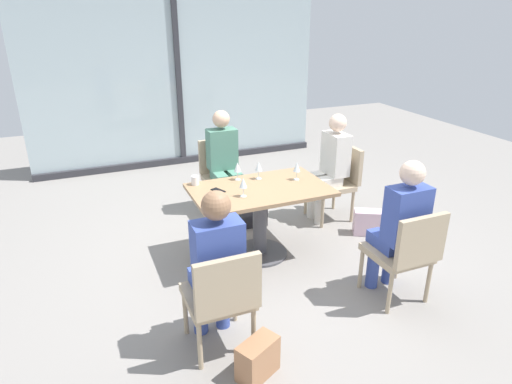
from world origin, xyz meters
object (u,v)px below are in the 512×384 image
Objects in this scene: chair_front_left at (222,295)px; wine_glass_2 at (243,183)px; person_front_right at (400,223)px; wine_glass_0 at (237,167)px; person_near_window at (224,159)px; wine_glass_1 at (297,167)px; handbag_0 at (258,359)px; wine_glass_3 at (259,167)px; cell_phone_on_table at (218,191)px; chair_front_right at (406,250)px; handbag_1 at (253,214)px; chair_far_right at (337,178)px; chair_near_window at (221,172)px; coffee_cup at (195,180)px; dining_table_main at (260,206)px; person_far_right at (331,163)px; person_front_left at (216,262)px; handbag_2 at (367,222)px.

wine_glass_2 reaches higher than chair_front_left.
person_front_right is 1.67m from wine_glass_0.
person_near_window is 6.81× the size of wine_glass_1.
handbag_0 is (0.14, -0.31, -0.36)m from chair_front_left.
wine_glass_3 reaches higher than handbag_0.
chair_front_right is at bearing -70.46° from cell_phone_on_table.
wine_glass_0 is 0.85m from handbag_1.
chair_far_right is at bearing 39.90° from chair_front_left.
chair_front_left is 1.00× the size of chair_near_window.
handbag_0 is (-0.26, -1.59, -0.59)m from cell_phone_on_table.
wine_glass_1 reaches higher than chair_front_right.
coffee_cup is at bearing 99.16° from cell_phone_on_table.
chair_front_left is at bearing -134.30° from wine_glass_1.
chair_front_right is 9.67× the size of coffee_cup.
cell_phone_on_table is at bearing -133.52° from handbag_1.
wine_glass_0 is 0.37m from cell_phone_on_table.
person_far_right is (1.08, 0.47, 0.16)m from dining_table_main.
wine_glass_3 is (-1.10, -0.23, 0.37)m from chair_far_right.
chair_front_left is 2.52m from person_far_right.
wine_glass_2 is at bearing 136.97° from person_front_right.
wine_glass_2 is (-1.02, 1.06, 0.37)m from chair_front_right.
chair_near_window is at bearing 108.52° from chair_front_right.
wine_glass_3 is at bearing 40.19° from handbag_0.
dining_table_main is at bearing 126.40° from person_front_right.
person_far_right is at bearing 31.77° from wine_glass_1.
person_front_left is at bearing -123.85° from wine_glass_3.
wine_glass_1 is at bearing 8.80° from dining_table_main.
wine_glass_2 is (0.58, 1.06, 0.37)m from chair_front_left.
coffee_cup reaches higher than handbag_1.
wine_glass_1 is 1.00× the size of wine_glass_3.
chair_front_left is at bearing -121.77° from wine_glass_3.
coffee_cup reaches higher than cell_phone_on_table.
wine_glass_2 and wine_glass_3 have the same top height.
cell_phone_on_table is at bearing 54.03° from handbag_0.
chair_front_right is at bearing -84.52° from handbag_2.
person_near_window is 14.00× the size of coffee_cup.
chair_front_right is (0.80, -1.19, -0.04)m from dining_table_main.
handbag_2 is at bearing -28.56° from handbag_1.
chair_front_right reaches higher than dining_table_main.
wine_glass_0 reaches higher than chair_far_right.
wine_glass_1 reaches higher than handbag_1.
person_near_window reaches higher than dining_table_main.
person_near_window reaches higher than wine_glass_0.
handbag_2 is at bearing -13.91° from wine_glass_0.
wine_glass_0 reaches higher than dining_table_main.
person_front_right reaches higher than coffee_cup.
person_near_window is at bearing 69.76° from person_front_left.
chair_front_left reaches higher than handbag_0.
coffee_cup is at bearing -163.55° from handbag_2.
chair_front_right is at bearing -70.66° from person_near_window.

